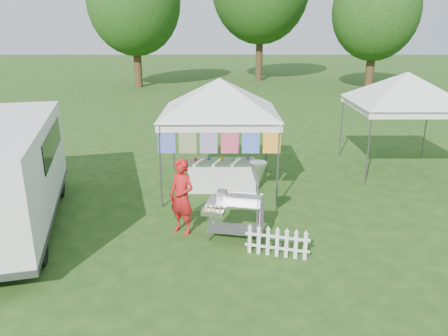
{
  "coord_description": "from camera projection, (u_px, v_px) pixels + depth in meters",
  "views": [
    {
      "loc": [
        0.09,
        -7.94,
        4.3
      ],
      "look_at": [
        0.11,
        1.8,
        1.1
      ],
      "focal_mm": 35.0,
      "sensor_mm": 36.0,
      "label": 1
    }
  ],
  "objects": [
    {
      "name": "ground",
      "position": [
        219.0,
        247.0,
        8.88
      ],
      "size": [
        120.0,
        120.0,
        0.0
      ],
      "primitive_type": "plane",
      "color": "#1D4212",
      "rests_on": "ground"
    },
    {
      "name": "vendor",
      "position": [
        182.0,
        197.0,
        9.26
      ],
      "size": [
        0.72,
        0.66,
        1.66
      ],
      "primitive_type": "imported",
      "rotation": [
        0.0,
        0.0,
        -0.58
      ],
      "color": "red",
      "rests_on": "ground"
    },
    {
      "name": "canopy_main",
      "position": [
        219.0,
        78.0,
        11.27
      ],
      "size": [
        4.24,
        4.24,
        3.45
      ],
      "color": "#59595E",
      "rests_on": "ground"
    },
    {
      "name": "tree_left",
      "position": [
        134.0,
        1.0,
        29.84
      ],
      "size": [
        6.4,
        6.4,
        9.53
      ],
      "color": "#3B2915",
      "rests_on": "ground"
    },
    {
      "name": "tree_right",
      "position": [
        376.0,
        10.0,
        28.19
      ],
      "size": [
        5.6,
        5.6,
        8.42
      ],
      "color": "#3B2915",
      "rests_on": "ground"
    },
    {
      "name": "display_table",
      "position": [
        222.0,
        175.0,
        11.87
      ],
      "size": [
        1.8,
        0.7,
        0.82
      ],
      "primitive_type": "cube",
      "color": "white",
      "rests_on": "ground"
    },
    {
      "name": "donut_cart",
      "position": [
        243.0,
        195.0,
        8.87
      ],
      "size": [
        1.35,
        0.84,
        1.71
      ],
      "rotation": [
        0.0,
        0.0,
        -0.2
      ],
      "color": "gray",
      "rests_on": "ground"
    },
    {
      "name": "picket_fence",
      "position": [
        277.0,
        243.0,
        8.44
      ],
      "size": [
        1.22,
        0.34,
        0.56
      ],
      "rotation": [
        0.0,
        0.0,
        -0.26
      ],
      "color": "white",
      "rests_on": "ground"
    },
    {
      "name": "canopy_right",
      "position": [
        408.0,
        72.0,
        12.71
      ],
      "size": [
        4.24,
        4.24,
        3.45
      ],
      "color": "#59595E",
      "rests_on": "ground"
    }
  ]
}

